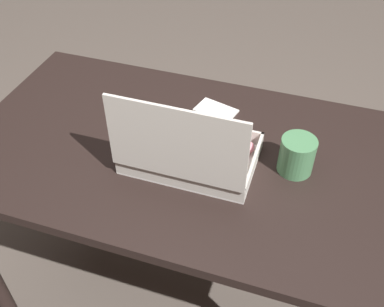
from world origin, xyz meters
TOP-DOWN VIEW (x-y plane):
  - ground_plane at (0.00, 0.00)m, footprint 8.00×8.00m
  - dining_table at (0.00, 0.00)m, footprint 1.27×0.72m
  - donut_box at (-0.02, 0.06)m, footprint 0.34×0.24m
  - coffee_mug at (-0.29, -0.02)m, footprint 0.09×0.09m
  - paper_napkin at (-0.03, -0.20)m, footprint 0.14×0.11m

SIDE VIEW (x-z plane):
  - ground_plane at x=0.00m, z-range 0.00..0.00m
  - dining_table at x=0.00m, z-range 0.27..1.02m
  - paper_napkin at x=-0.03m, z-range 0.75..0.76m
  - donut_box at x=-0.02m, z-range 0.67..0.93m
  - coffee_mug at x=-0.29m, z-range 0.75..0.86m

